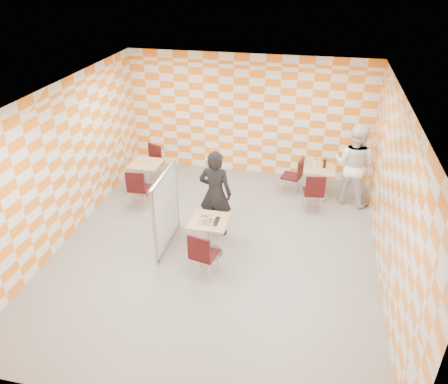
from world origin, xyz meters
name	(u,v)px	position (x,y,z in m)	size (l,w,h in m)	color
room_shell	(223,167)	(0.00, 0.54, 1.50)	(7.00, 7.00, 7.00)	gray
main_table	(209,231)	(-0.10, -0.19, 0.51)	(0.70, 0.70, 0.75)	tan
second_table	(318,177)	(1.82, 2.47, 0.51)	(0.70, 0.70, 0.75)	tan
empty_table	(147,172)	(-2.12, 1.88, 0.51)	(0.70, 0.70, 0.75)	tan
chair_main_front	(202,253)	(-0.04, -0.91, 0.54)	(0.50, 0.51, 0.92)	#380B0E
chair_second_front	(314,190)	(1.75, 1.76, 0.54)	(0.48, 0.49, 0.92)	#380B0E
chair_second_side	(296,173)	(1.30, 2.49, 0.54)	(0.51, 0.50, 0.92)	#380B0E
chair_empty_near	(137,186)	(-2.04, 1.12, 0.54)	(0.45, 0.46, 0.92)	#380B0E
chair_empty_far	(152,160)	(-2.20, 2.48, 0.54)	(0.56, 0.56, 0.92)	#380B0E
partition	(166,210)	(-0.96, -0.07, 0.79)	(0.08, 1.38, 1.55)	white
man_dark	(215,194)	(-0.15, 0.55, 0.90)	(0.66, 0.43, 1.80)	black
man_white	(354,165)	(2.55, 2.41, 0.94)	(0.91, 0.71, 1.87)	white
pizza_on_foil	(209,220)	(-0.10, -0.21, 0.77)	(0.40, 0.40, 0.04)	silver
sport_bottle	(315,163)	(1.72, 2.52, 0.84)	(0.06, 0.06, 0.20)	white
soda_bottle	(325,164)	(1.93, 2.51, 0.85)	(0.07, 0.07, 0.23)	black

